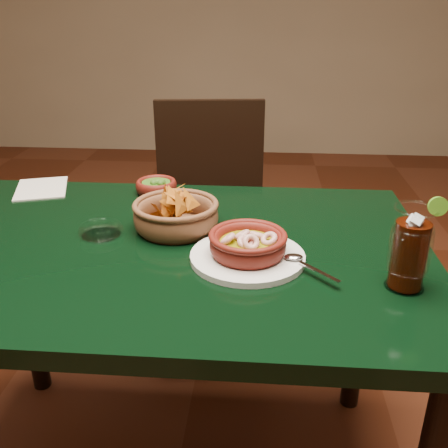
# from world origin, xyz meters

# --- Properties ---
(dining_table) EXTENTS (1.20, 0.80, 0.75)m
(dining_table) POSITION_xyz_m (0.00, 0.00, 0.65)
(dining_table) COLOR black
(dining_table) RESTS_ON ground
(dining_chair) EXTENTS (0.48, 0.48, 0.93)m
(dining_chair) POSITION_xyz_m (0.03, 0.71, 0.51)
(dining_chair) COLOR black
(dining_chair) RESTS_ON ground
(shrimp_plate) EXTENTS (0.30, 0.24, 0.07)m
(shrimp_plate) POSITION_xyz_m (0.19, -0.07, 0.78)
(shrimp_plate) COLOR silver
(shrimp_plate) RESTS_ON dining_table
(chip_basket) EXTENTS (0.24, 0.24, 0.13)m
(chip_basket) POSITION_xyz_m (0.02, 0.08, 0.79)
(chip_basket) COLOR brown
(chip_basket) RESTS_ON dining_table
(guacamole_ramekin) EXTENTS (0.14, 0.14, 0.05)m
(guacamole_ramekin) POSITION_xyz_m (-0.08, 0.32, 0.77)
(guacamole_ramekin) COLOR #52130C
(guacamole_ramekin) RESTS_ON dining_table
(cola_drink) EXTENTS (0.16, 0.16, 0.19)m
(cola_drink) POSITION_xyz_m (0.50, -0.16, 0.83)
(cola_drink) COLOR white
(cola_drink) RESTS_ON dining_table
(glass_ashtray) EXTENTS (0.11, 0.11, 0.03)m
(glass_ashtray) POSITION_xyz_m (-0.15, 0.03, 0.76)
(glass_ashtray) COLOR white
(glass_ashtray) RESTS_ON dining_table
(paper_menu) EXTENTS (0.19, 0.22, 0.00)m
(paper_menu) POSITION_xyz_m (-0.43, 0.33, 0.75)
(paper_menu) COLOR beige
(paper_menu) RESTS_ON dining_table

